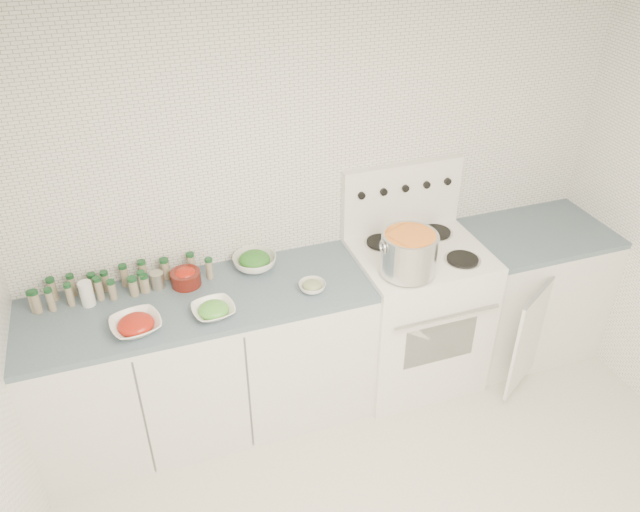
{
  "coord_description": "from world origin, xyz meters",
  "views": [
    {
      "loc": [
        -1.08,
        -1.52,
        2.88
      ],
      "look_at": [
        -0.16,
        1.14,
        1.06
      ],
      "focal_mm": 35.0,
      "sensor_mm": 36.0,
      "label": 1
    }
  ],
  "objects": [
    {
      "name": "salt_canister",
      "position": [
        -1.37,
        1.33,
        0.97
      ],
      "size": [
        0.09,
        0.09,
        0.14
      ],
      "primitive_type": "cylinder",
      "rotation": [
        0.0,
        0.0,
        0.39
      ],
      "color": "white",
      "rests_on": "counter_left"
    },
    {
      "name": "counter_left",
      "position": [
        -0.82,
        1.19,
        0.45
      ],
      "size": [
        1.85,
        0.62,
        0.9
      ],
      "color": "white",
      "rests_on": "ground"
    },
    {
      "name": "stove",
      "position": [
        0.48,
        1.19,
        0.5
      ],
      "size": [
        0.76,
        0.7,
        1.36
      ],
      "color": "white",
      "rests_on": "ground"
    },
    {
      "name": "spice_cluster",
      "position": [
        -1.24,
        1.39,
        0.96
      ],
      "size": [
        0.95,
        0.16,
        0.14
      ],
      "color": "gray",
      "rests_on": "counter_left"
    },
    {
      "name": "bowl_pepper",
      "position": [
        -0.86,
        1.34,
        0.95
      ],
      "size": [
        0.16,
        0.16,
        0.1
      ],
      "color": "#54140E",
      "rests_on": "counter_left"
    },
    {
      "name": "stock_pot",
      "position": [
        0.3,
        1.0,
        1.07
      ],
      "size": [
        0.33,
        0.31,
        0.23
      ],
      "rotation": [
        0.0,
        0.0,
        0.4
      ],
      "color": "silver",
      "rests_on": "stove"
    },
    {
      "name": "room_walls",
      "position": [
        0.0,
        0.0,
        1.56
      ],
      "size": [
        3.54,
        3.04,
        2.52
      ],
      "color": "white",
      "rests_on": "ground"
    },
    {
      "name": "bowl_snowpea",
      "position": [
        -0.77,
        1.03,
        0.93
      ],
      "size": [
        0.24,
        0.24,
        0.07
      ],
      "color": "white",
      "rests_on": "counter_left"
    },
    {
      "name": "bowl_tomato",
      "position": [
        -1.15,
        1.03,
        0.93
      ],
      "size": [
        0.28,
        0.28,
        0.08
      ],
      "color": "white",
      "rests_on": "counter_left"
    },
    {
      "name": "bowl_broccoli",
      "position": [
        -0.46,
        1.38,
        0.95
      ],
      "size": [
        0.3,
        0.3,
        0.1
      ],
      "color": "white",
      "rests_on": "counter_left"
    },
    {
      "name": "bowl_zucchini",
      "position": [
        -0.23,
        1.06,
        0.93
      ],
      "size": [
        0.19,
        0.19,
        0.06
      ],
      "color": "white",
      "rests_on": "counter_left"
    },
    {
      "name": "tin_can",
      "position": [
        -1.01,
        1.36,
        0.95
      ],
      "size": [
        0.09,
        0.09,
        0.1
      ],
      "primitive_type": "cylinder",
      "rotation": [
        0.0,
        0.0,
        0.25
      ],
      "color": "gray",
      "rests_on": "counter_left"
    },
    {
      "name": "counter_right",
      "position": [
        1.3,
        1.19,
        0.45
      ],
      "size": [
        0.89,
        0.84,
        0.9
      ],
      "color": "white",
      "rests_on": "ground"
    }
  ]
}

